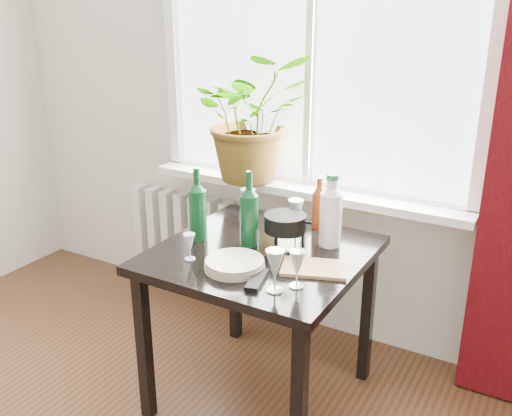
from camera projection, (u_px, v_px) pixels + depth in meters
The scene contains 18 objects.
window at pixel (313, 30), 2.70m from camera, with size 1.72×0.08×1.62m.
windowsill at pixel (302, 189), 2.91m from camera, with size 1.72×0.20×0.04m.
radiator at pixel (190, 238), 3.44m from camera, with size 0.80×0.10×0.55m.
table at pixel (262, 270), 2.44m from camera, with size 0.85×0.85×0.74m.
potted_plant at pixel (253, 117), 2.90m from camera, with size 0.59×0.51×0.66m, color #346E1D.
wine_bottle_left at pixel (198, 203), 2.47m from camera, with size 0.08×0.08×0.33m, color #0B3E1B, non-canonical shape.
wine_bottle_right at pixel (249, 208), 2.41m from camera, with size 0.08×0.08×0.34m, color #0B3A1C, non-canonical shape.
bottle_amber at pixel (319, 203), 2.61m from camera, with size 0.06×0.06×0.24m, color #65220B, non-canonical shape.
cleaning_bottle at pixel (331, 209), 2.40m from camera, with size 0.09×0.09×0.33m, color white, non-canonical shape.
wineglass_front_right at pixel (275, 270), 2.05m from camera, with size 0.07×0.07×0.17m, color #B6BBC4, non-canonical shape.
wineglass_far_right at pixel (297, 269), 2.08m from camera, with size 0.06×0.06×0.15m, color silver, non-canonical shape.
wineglass_back_center at pixel (296, 217), 2.54m from camera, with size 0.07×0.07×0.17m, color silver, non-canonical shape.
wineglass_back_left at pixel (248, 206), 2.67m from camera, with size 0.07×0.07×0.17m, color silver, non-canonical shape.
wineglass_front_left at pixel (190, 247), 2.30m from camera, with size 0.05×0.05×0.11m, color silver, non-canonical shape.
plate_stack at pixel (235, 264), 2.24m from camera, with size 0.24×0.24×0.04m, color beige.
fondue_pot at pixel (285, 230), 2.43m from camera, with size 0.21×0.18×0.14m, color black, non-canonical shape.
tv_remote at pixel (257, 280), 2.14m from camera, with size 0.05×0.17×0.02m, color black.
cutting_board at pixel (314, 268), 2.23m from camera, with size 0.26×0.16×0.01m, color #A97C4C.
Camera 1 is at (1.18, -0.37, 1.74)m, focal length 40.00 mm.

